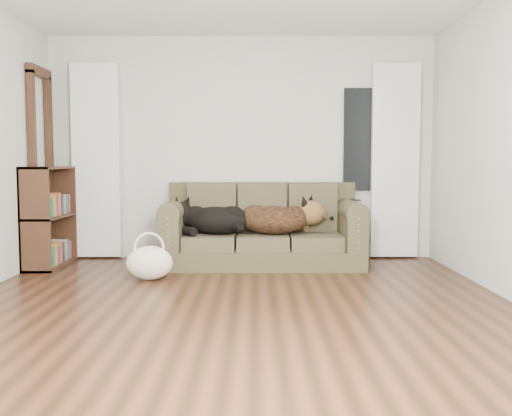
{
  "coord_description": "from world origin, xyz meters",
  "views": [
    {
      "loc": [
        0.16,
        -4.26,
        1.13
      ],
      "look_at": [
        0.17,
        1.6,
        0.66
      ],
      "focal_mm": 40.0,
      "sensor_mm": 36.0,
      "label": 1
    }
  ],
  "objects_px": {
    "dog_shepherd": "(277,221)",
    "dog_black_lab": "(212,222)",
    "sofa": "(263,224)",
    "tote_bag": "(150,263)",
    "bookshelf": "(49,220)"
  },
  "relations": [
    {
      "from": "sofa",
      "to": "dog_black_lab",
      "type": "distance_m",
      "value": 0.56
    },
    {
      "from": "dog_black_lab",
      "to": "bookshelf",
      "type": "xyz_separation_m",
      "value": [
        -1.78,
        -0.04,
        0.02
      ]
    },
    {
      "from": "dog_shepherd",
      "to": "dog_black_lab",
      "type": "bearing_deg",
      "value": 15.48
    },
    {
      "from": "sofa",
      "to": "dog_shepherd",
      "type": "bearing_deg",
      "value": -7.94
    },
    {
      "from": "dog_shepherd",
      "to": "sofa",
      "type": "bearing_deg",
      "value": 8.33
    },
    {
      "from": "bookshelf",
      "to": "dog_shepherd",
      "type": "bearing_deg",
      "value": 5.25
    },
    {
      "from": "dog_shepherd",
      "to": "bookshelf",
      "type": "distance_m",
      "value": 2.49
    },
    {
      "from": "sofa",
      "to": "dog_black_lab",
      "type": "height_order",
      "value": "sofa"
    },
    {
      "from": "sofa",
      "to": "tote_bag",
      "type": "relative_size",
      "value": 4.78
    },
    {
      "from": "dog_black_lab",
      "to": "dog_shepherd",
      "type": "distance_m",
      "value": 0.72
    },
    {
      "from": "dog_shepherd",
      "to": "bookshelf",
      "type": "xyz_separation_m",
      "value": [
        -2.49,
        -0.03,
        0.01
      ]
    },
    {
      "from": "sofa",
      "to": "dog_shepherd",
      "type": "height_order",
      "value": "sofa"
    },
    {
      "from": "bookshelf",
      "to": "dog_black_lab",
      "type": "bearing_deg",
      "value": 5.81
    },
    {
      "from": "sofa",
      "to": "dog_shepherd",
      "type": "distance_m",
      "value": 0.17
    },
    {
      "from": "sofa",
      "to": "bookshelf",
      "type": "relative_size",
      "value": 1.99
    }
  ]
}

